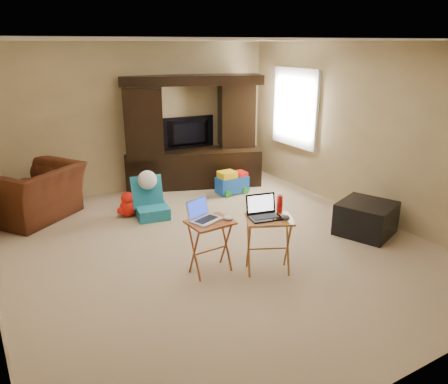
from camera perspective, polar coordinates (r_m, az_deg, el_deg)
floor at (r=5.63m, az=-1.04°, el=-7.14°), size 5.50×5.50×0.00m
ceiling at (r=5.06m, az=-1.21°, el=19.20°), size 5.50×5.50×0.00m
wall_back at (r=7.68m, az=-11.37°, el=9.40°), size 5.00×0.00×5.00m
wall_front at (r=3.22m, az=23.71°, el=-5.16°), size 5.00×0.00×5.00m
wall_right at (r=6.76m, az=17.85°, el=7.59°), size 0.00×5.50×5.50m
window_pane at (r=7.83m, az=9.38°, el=10.80°), size 0.00×1.20×1.20m
window_frame at (r=7.81m, az=9.26°, el=10.80°), size 0.06×1.14×1.34m
entertainment_center at (r=7.77m, az=-4.11°, el=7.79°), size 2.45×1.41×1.96m
television at (r=7.89m, az=-4.51°, el=7.65°), size 1.00×0.21×0.57m
recliner at (r=6.95m, az=-23.64°, el=-0.11°), size 1.62×1.58×0.79m
child_rocker at (r=6.51m, az=-9.43°, el=-0.78°), size 0.54×0.59×0.61m
plush_toy at (r=6.67m, az=-12.48°, el=-1.53°), size 0.35×0.29×0.39m
push_toy at (r=7.52m, az=1.07°, el=1.37°), size 0.55×0.40×0.41m
ottoman at (r=6.23m, az=18.05°, el=-3.28°), size 0.88×0.88×0.44m
tray_table_left at (r=4.92m, az=-1.78°, el=-7.18°), size 0.50×0.41×0.62m
tray_table_right at (r=4.95m, az=5.80°, el=-6.91°), size 0.63×0.58×0.65m
laptop_left at (r=4.76m, az=-2.32°, el=-2.46°), size 0.40×0.37×0.24m
laptop_right at (r=4.76m, az=5.44°, el=-2.09°), size 0.39×0.35×0.24m
mouse_left at (r=4.82m, az=0.57°, el=-3.40°), size 0.11×0.14×0.05m
mouse_right at (r=4.79m, az=8.04°, el=-3.26°), size 0.12×0.15×0.05m
water_bottle at (r=4.95m, az=7.29°, el=-1.57°), size 0.06×0.06×0.20m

